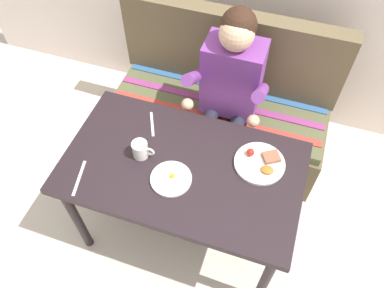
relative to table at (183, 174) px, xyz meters
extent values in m
plane|color=beige|center=(0.00, 0.00, -0.65)|extent=(8.00, 8.00, 0.00)
cube|color=black|center=(0.00, 0.00, 0.06)|extent=(1.20, 0.70, 0.04)
cylinder|color=black|center=(-0.54, -0.29, -0.30)|extent=(0.05, 0.05, 0.69)
cylinder|color=black|center=(0.54, -0.29, -0.30)|extent=(0.05, 0.05, 0.69)
cylinder|color=black|center=(-0.54, 0.29, -0.30)|extent=(0.05, 0.05, 0.69)
cylinder|color=black|center=(0.54, 0.29, -0.30)|extent=(0.05, 0.05, 0.69)
cube|color=brown|center=(0.00, 0.72, -0.45)|extent=(1.44, 0.56, 0.40)
cube|color=brown|center=(0.00, 0.72, -0.22)|extent=(1.40, 0.52, 0.06)
cube|color=brown|center=(0.00, 0.94, 0.08)|extent=(1.44, 0.12, 0.54)
cube|color=#C63D33|center=(0.00, 0.58, -0.18)|extent=(1.38, 0.05, 0.01)
cube|color=#93387A|center=(0.00, 0.72, -0.18)|extent=(1.38, 0.05, 0.01)
cube|color=#336099|center=(0.00, 0.86, -0.18)|extent=(1.38, 0.05, 0.01)
cube|color=#74378A|center=(0.08, 0.66, 0.11)|extent=(0.34, 0.22, 0.48)
sphere|color=#DBAD89|center=(0.08, 0.64, 0.44)|extent=(0.19, 0.19, 0.19)
sphere|color=#331E14|center=(0.08, 0.67, 0.47)|extent=(0.19, 0.19, 0.19)
cylinder|color=#74378A|center=(-0.11, 0.52, 0.18)|extent=(0.07, 0.29, 0.23)
cylinder|color=#74378A|center=(0.27, 0.52, 0.18)|extent=(0.07, 0.29, 0.23)
sphere|color=#DBAD89|center=(-0.11, 0.40, 0.08)|extent=(0.07, 0.07, 0.07)
sphere|color=#DBAD89|center=(0.27, 0.40, 0.08)|extent=(0.07, 0.07, 0.07)
cylinder|color=#232333|center=(-0.01, 0.49, -0.13)|extent=(0.09, 0.34, 0.09)
cylinder|color=#232333|center=(-0.01, 0.32, -0.39)|extent=(0.08, 0.08, 0.52)
cube|color=black|center=(-0.01, 0.26, -0.62)|extent=(0.09, 0.20, 0.05)
cylinder|color=#232333|center=(0.16, 0.49, -0.13)|extent=(0.09, 0.34, 0.09)
cylinder|color=#232333|center=(0.16, 0.32, -0.39)|extent=(0.08, 0.08, 0.52)
cube|color=black|center=(0.16, 0.26, -0.62)|extent=(0.09, 0.20, 0.05)
cylinder|color=white|center=(0.36, 0.13, 0.09)|extent=(0.25, 0.25, 0.02)
cube|color=#90573E|center=(0.41, 0.17, 0.11)|extent=(0.10, 0.10, 0.02)
sphere|color=red|center=(0.30, 0.16, 0.12)|extent=(0.04, 0.04, 0.04)
ellipsoid|color=#CC6623|center=(0.41, 0.09, 0.11)|extent=(0.06, 0.05, 0.02)
cylinder|color=white|center=(-0.02, -0.09, 0.09)|extent=(0.20, 0.20, 0.01)
ellipsoid|color=white|center=(-0.02, -0.09, 0.10)|extent=(0.09, 0.08, 0.01)
sphere|color=yellow|center=(-0.02, -0.09, 0.11)|extent=(0.03, 0.03, 0.03)
cylinder|color=white|center=(-0.22, -0.01, 0.13)|extent=(0.08, 0.08, 0.09)
cylinder|color=brown|center=(-0.22, -0.01, 0.17)|extent=(0.07, 0.07, 0.01)
torus|color=white|center=(-0.17, -0.01, 0.13)|extent=(0.05, 0.01, 0.05)
cube|color=silver|center=(-0.24, 0.20, 0.08)|extent=(0.09, 0.16, 0.00)
cube|color=silver|center=(-0.45, -0.23, 0.08)|extent=(0.06, 0.20, 0.00)
camera|label=1|loc=(0.38, -0.98, 1.66)|focal=35.57mm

